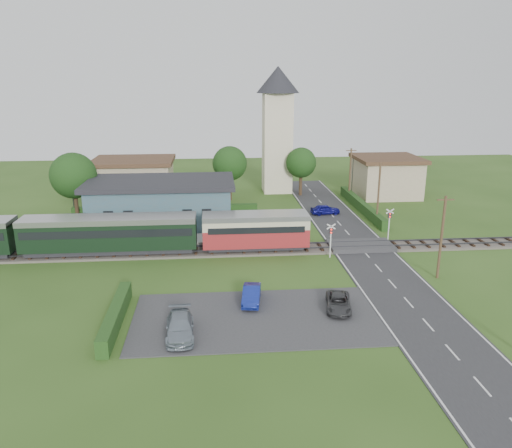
{
  "coord_description": "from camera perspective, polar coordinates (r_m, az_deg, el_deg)",
  "views": [
    {
      "loc": [
        -4.16,
        -43.18,
        16.03
      ],
      "look_at": [
        -0.11,
        4.0,
        2.12
      ],
      "focal_mm": 35.0,
      "sensor_mm": 36.0,
      "label": 1
    }
  ],
  "objects": [
    {
      "name": "road",
      "position": [
        48.18,
        12.51,
        -3.43
      ],
      "size": [
        6.0,
        70.0,
        0.05
      ],
      "primitive_type": "cube",
      "color": "#28282B",
      "rests_on": "ground"
    },
    {
      "name": "streetlamp_west",
      "position": [
        66.92,
        -20.32,
        4.16
      ],
      "size": [
        0.3,
        0.3,
        5.15
      ],
      "color": "#3F3F47",
      "rests_on": "ground"
    },
    {
      "name": "utility_pole_d",
      "position": [
        68.84,
        10.7,
        5.71
      ],
      "size": [
        1.4,
        0.22,
        7.0
      ],
      "color": "#473321",
      "rests_on": "ground"
    },
    {
      "name": "pedestrian_near",
      "position": [
        50.56,
        -2.12,
        -0.49
      ],
      "size": [
        0.76,
        0.59,
        1.85
      ],
      "primitive_type": "imported",
      "rotation": [
        0.0,
        0.0,
        3.37
      ],
      "color": "gray",
      "rests_on": "platform"
    },
    {
      "name": "train",
      "position": [
        48.99,
        -20.01,
        -1.07
      ],
      "size": [
        43.2,
        2.9,
        3.4
      ],
      "color": "#232328",
      "rests_on": "ground"
    },
    {
      "name": "tree_b",
      "position": [
        67.12,
        -3.02,
        6.91
      ],
      "size": [
        4.6,
        4.6,
        7.34
      ],
      "color": "#332316",
      "rests_on": "ground"
    },
    {
      "name": "ground",
      "position": [
        46.24,
        0.56,
        -3.91
      ],
      "size": [
        120.0,
        120.0,
        0.0
      ],
      "primitive_type": "plane",
      "color": "#2D4C19"
    },
    {
      "name": "utility_pole_c",
      "position": [
        57.61,
        13.83,
        3.46
      ],
      "size": [
        1.4,
        0.22,
        7.0
      ],
      "color": "#473321",
      "rests_on": "ground"
    },
    {
      "name": "house_east",
      "position": [
        72.6,
        14.68,
        5.34
      ],
      "size": [
        8.8,
        8.8,
        5.5
      ],
      "color": "tan",
      "rests_on": "ground"
    },
    {
      "name": "car_park",
      "position": [
        35.14,
        -0.03,
        -10.69
      ],
      "size": [
        17.0,
        9.0,
        0.08
      ],
      "primitive_type": "cube",
      "color": "#333335",
      "rests_on": "ground"
    },
    {
      "name": "tree_a",
      "position": [
        60.28,
        -20.14,
        5.2
      ],
      "size": [
        5.2,
        5.2,
        8.0
      ],
      "color": "#332316",
      "rests_on": "ground"
    },
    {
      "name": "house_west",
      "position": [
        70.29,
        -13.74,
        5.05
      ],
      "size": [
        10.8,
        8.8,
        5.5
      ],
      "color": "tan",
      "rests_on": "ground"
    },
    {
      "name": "hedge_carpark",
      "position": [
        35.45,
        -15.76,
        -10.09
      ],
      "size": [
        0.8,
        9.0,
        1.2
      ],
      "primitive_type": "cube",
      "color": "#193814",
      "rests_on": "ground"
    },
    {
      "name": "car_on_road",
      "position": [
        61.22,
        7.92,
        1.67
      ],
      "size": [
        3.69,
        1.84,
        1.21
      ],
      "primitive_type": "imported",
      "rotation": [
        0.0,
        0.0,
        1.69
      ],
      "color": "navy",
      "rests_on": "road"
    },
    {
      "name": "railway_track",
      "position": [
        48.08,
        0.33,
        -2.96
      ],
      "size": [
        76.0,
        3.2,
        0.49
      ],
      "color": "#4C443D",
      "rests_on": "ground"
    },
    {
      "name": "crossing_signal_far",
      "position": [
        52.64,
        15.0,
        0.51
      ],
      "size": [
        0.84,
        0.28,
        3.28
      ],
      "color": "silver",
      "rests_on": "ground"
    },
    {
      "name": "crossing_deck",
      "position": [
        49.91,
        11.85,
        -2.45
      ],
      "size": [
        6.2,
        3.4,
        0.45
      ],
      "primitive_type": "cube",
      "color": "#333335",
      "rests_on": "ground"
    },
    {
      "name": "car_park_silver",
      "position": [
        32.96,
        -8.69,
        -11.53
      ],
      "size": [
        1.99,
        4.41,
        1.26
      ],
      "primitive_type": "imported",
      "rotation": [
        0.0,
        0.0,
        0.05
      ],
      "color": "gray",
      "rests_on": "car_park"
    },
    {
      "name": "pedestrian_far",
      "position": [
        51.5,
        -18.92,
        -1.06
      ],
      "size": [
        1.01,
        1.11,
        1.86
      ],
      "primitive_type": "imported",
      "rotation": [
        0.0,
        0.0,
        1.98
      ],
      "color": "gray",
      "rests_on": "platform"
    },
    {
      "name": "car_park_blue",
      "position": [
        37.1,
        -0.52,
        -8.08
      ],
      "size": [
        1.74,
        3.74,
        1.19
      ],
      "primitive_type": "imported",
      "rotation": [
        0.0,
        0.0,
        -0.14
      ],
      "color": "navy",
      "rests_on": "car_park"
    },
    {
      "name": "church_tower",
      "position": [
        72.0,
        2.47,
        11.74
      ],
      "size": [
        6.0,
        6.0,
        17.6
      ],
      "color": "beige",
      "rests_on": "ground"
    },
    {
      "name": "utility_pole_b",
      "position": [
        43.28,
        20.44,
        -1.34
      ],
      "size": [
        1.4,
        0.22,
        7.0
      ],
      "color": "#473321",
      "rests_on": "ground"
    },
    {
      "name": "car_park_dark",
      "position": [
        36.52,
        9.4,
        -8.86
      ],
      "size": [
        2.39,
        3.96,
        1.03
      ],
      "primitive_type": "imported",
      "rotation": [
        0.0,
        0.0,
        -0.19
      ],
      "color": "#363739",
      "rests_on": "car_park"
    },
    {
      "name": "crossing_signal_near",
      "position": [
        46.19,
        8.55,
        -1.31
      ],
      "size": [
        0.84,
        0.28,
        3.28
      ],
      "color": "silver",
      "rests_on": "ground"
    },
    {
      "name": "streetlamp_east",
      "position": [
        74.16,
        11.01,
        5.99
      ],
      "size": [
        0.3,
        0.3,
        5.15
      ],
      "color": "#3F3F47",
      "rests_on": "ground"
    },
    {
      "name": "hedge_station",
      "position": [
        60.94,
        -10.25,
        1.49
      ],
      "size": [
        22.0,
        0.8,
        1.3
      ],
      "primitive_type": "cube",
      "color": "#193814",
      "rests_on": "ground"
    },
    {
      "name": "equipment_hut",
      "position": [
        52.3,
        -20.05,
        -0.49
      ],
      "size": [
        2.3,
        2.3,
        2.55
      ],
      "color": "beige",
      "rests_on": "platform"
    },
    {
      "name": "station_building",
      "position": [
        56.09,
        -10.75,
        2.33
      ],
      "size": [
        16.0,
        9.0,
        5.3
      ],
      "color": "#376072",
      "rests_on": "ground"
    },
    {
      "name": "platform",
      "position": [
        51.23,
        -11.21,
        -1.92
      ],
      "size": [
        30.0,
        3.0,
        0.45
      ],
      "primitive_type": "cube",
      "color": "gray",
      "rests_on": "ground"
    },
    {
      "name": "hedge_roadside",
      "position": [
        63.85,
        11.97,
        2.03
      ],
      "size": [
        0.8,
        18.0,
        1.2
      ],
      "primitive_type": "cube",
      "color": "#193814",
      "rests_on": "ground"
    },
    {
      "name": "tree_c",
      "position": [
        70.18,
        5.17,
        6.98
      ],
      "size": [
        4.2,
        4.2,
        6.78
      ],
      "color": "#332316",
      "rests_on": "ground"
    }
  ]
}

